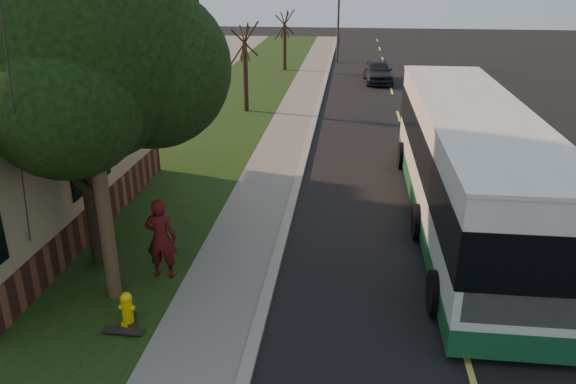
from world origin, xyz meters
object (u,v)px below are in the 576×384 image
at_px(traffic_signal, 338,19).
at_px(fire_hydrant, 127,309).
at_px(bare_tree_near, 245,69).
at_px(bare_tree_far, 285,41).
at_px(leafy_tree, 79,47).
at_px(skateboard_spare, 123,331).
at_px(utility_pole, 87,88).
at_px(skateboarder, 161,238).
at_px(dumpster, 20,205).
at_px(skateboard_main, 132,324).
at_px(distant_car, 378,71).
at_px(transit_bus, 468,163).

bearing_deg(traffic_signal, fire_hydrant, -95.21).
height_order(bare_tree_near, bare_tree_far, bare_tree_near).
distance_m(leafy_tree, skateboard_spare, 6.05).
distance_m(utility_pole, leafy_tree, 1.94).
bearing_deg(skateboarder, skateboard_spare, 85.56).
bearing_deg(skateboarder, bare_tree_near, -88.41).
relative_size(fire_hydrant, leafy_tree, 0.09).
height_order(skateboarder, dumpster, skateboarder).
relative_size(bare_tree_near, skateboarder, 2.22).
height_order(skateboard_main, dumpster, dumpster).
distance_m(bare_tree_far, skateboarder, 28.07).
bearing_deg(skateboard_spare, leafy_tree, 118.00).
xyz_separation_m(leafy_tree, skateboard_main, (1.67, -2.72, -5.04)).
bearing_deg(distant_car, skateboarder, -106.68).
xyz_separation_m(bare_tree_near, bare_tree_far, (0.50, 12.00, -0.15)).
distance_m(fire_hydrant, skateboarder, 2.05).
bearing_deg(skateboard_spare, skateboarder, 87.53).
distance_m(fire_hydrant, leafy_tree, 5.65).
xyz_separation_m(skateboard_spare, distant_car, (5.87, 26.77, 0.57)).
relative_size(traffic_signal, dumpster, 3.60).
xyz_separation_m(utility_pole, leafy_tree, (-0.87, 1.66, 0.54)).
relative_size(fire_hydrant, distant_car, 0.18).
bearing_deg(distant_car, leafy_tree, -110.78).
bearing_deg(dumpster, leafy_tree, -27.23).
bearing_deg(distant_car, transit_bus, -88.97).
bearing_deg(fire_hydrant, traffic_signal, 84.79).
bearing_deg(dumpster, transit_bus, 6.99).
bearing_deg(fire_hydrant, transit_bus, 37.67).
bearing_deg(skateboard_spare, distant_car, 77.64).
relative_size(bare_tree_near, transit_bus, 0.34).
relative_size(skateboard_main, skateboard_spare, 0.93).
distance_m(traffic_signal, dumpster, 30.84).
relative_size(skateboard_spare, distant_car, 0.20).
bearing_deg(transit_bus, dumpster, -173.01).
bearing_deg(skateboard_main, fire_hydrant, 146.00).
bearing_deg(traffic_signal, leafy_tree, -98.47).
bearing_deg(transit_bus, skateboard_main, -141.63).
xyz_separation_m(bare_tree_near, skateboard_main, (1.00, -18.07, -2.03)).
bearing_deg(skateboard_main, bare_tree_far, 90.95).
bearing_deg(bare_tree_far, distant_car, -29.45).
xyz_separation_m(utility_pole, distant_car, (6.57, 25.47, -3.94)).
height_order(leafy_tree, distant_car, leafy_tree).
bearing_deg(utility_pole, traffic_signal, 83.42).
relative_size(leafy_tree, bare_tree_near, 1.81).
height_order(traffic_signal, skateboard_spare, traffic_signal).
xyz_separation_m(traffic_signal, dumpster, (-7.84, -29.72, -2.53)).
height_order(bare_tree_far, skateboarder, bare_tree_far).
bearing_deg(skateboard_spare, transit_bus, 39.14).
xyz_separation_m(fire_hydrant, traffic_signal, (3.10, 34.00, 2.73)).
bearing_deg(bare_tree_far, skateboard_main, -89.05).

